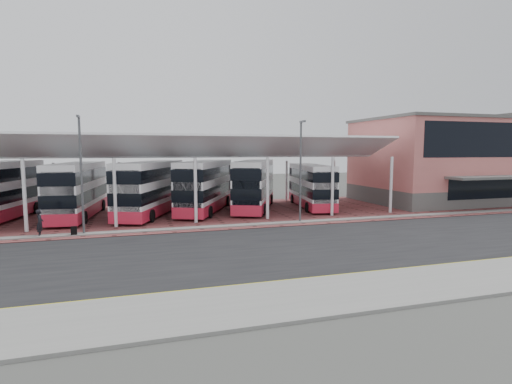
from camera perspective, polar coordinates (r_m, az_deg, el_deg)
ground at (r=25.80m, az=7.75°, el=-7.03°), size 140.00×140.00×0.00m
road at (r=24.92m, az=8.72°, el=-7.49°), size 120.00×14.00×0.02m
forecourt at (r=38.39m, az=2.33°, el=-2.64°), size 72.00×16.00×0.06m
sidewalk at (r=18.32m, az=19.91°, el=-12.57°), size 120.00×4.00×0.14m
north_kerb at (r=31.40m, az=3.00°, el=-4.51°), size 120.00×0.80×0.14m
yellow_line_near at (r=19.88m, az=16.38°, el=-11.11°), size 120.00×0.12×0.01m
yellow_line_far at (r=20.12m, az=15.90°, el=-10.89°), size 120.00×0.12×0.01m
canopy at (r=37.03m, az=-9.95°, el=5.91°), size 37.00×11.63×7.07m
terminal at (r=49.79m, az=25.49°, el=4.11°), size 18.40×14.40×9.25m
lamp_west at (r=29.31m, az=-23.70°, el=2.69°), size 0.16×0.90×8.07m
lamp_east at (r=31.72m, az=6.40°, el=3.37°), size 0.16×0.90×8.07m
bus_1 at (r=37.36m, az=-24.10°, el=0.22°), size 3.95×11.52×4.65m
bus_2 at (r=36.51m, az=-14.78°, el=0.48°), size 6.76×11.63×4.73m
bus_3 at (r=37.69m, az=-7.21°, el=0.80°), size 7.20×11.53×4.73m
bus_4 at (r=38.79m, az=-0.19°, el=0.99°), size 7.11×11.54×4.72m
bus_5 at (r=40.54m, az=7.87°, el=0.83°), size 4.20×10.64×4.28m
pedestrian at (r=30.23m, az=-28.49°, el=-3.92°), size 0.47×0.69×1.82m
suitcase at (r=29.58m, az=-24.57°, el=-5.10°), size 0.37×0.27×0.64m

